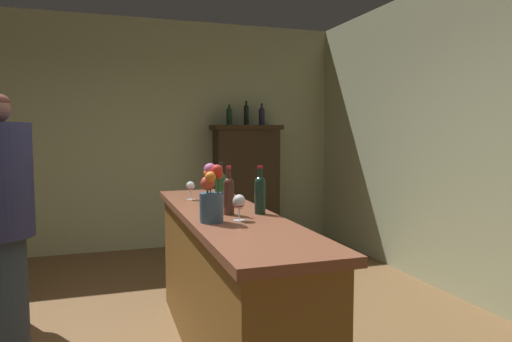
% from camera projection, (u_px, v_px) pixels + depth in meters
% --- Properties ---
extents(wall_back, '(5.72, 0.12, 2.95)m').
position_uv_depth(wall_back, '(124.00, 135.00, 5.89)').
color(wall_back, '#B4BB91').
rests_on(wall_back, ground).
extents(bar_counter, '(0.58, 2.48, 0.99)m').
position_uv_depth(bar_counter, '(227.00, 285.00, 3.07)').
color(bar_counter, brown).
rests_on(bar_counter, ground).
extents(display_cabinet, '(0.91, 0.40, 1.61)m').
position_uv_depth(display_cabinet, '(246.00, 183.00, 6.16)').
color(display_cabinet, '#312315').
rests_on(display_cabinet, ground).
extents(wine_bottle_malbec, '(0.07, 0.07, 0.31)m').
position_uv_depth(wine_bottle_malbec, '(260.00, 193.00, 2.97)').
color(wine_bottle_malbec, '#173024').
rests_on(wine_bottle_malbec, bar_counter).
extents(wine_bottle_pinot, '(0.07, 0.07, 0.31)m').
position_uv_depth(wine_bottle_pinot, '(229.00, 194.00, 2.94)').
color(wine_bottle_pinot, '#46281D').
rests_on(wine_bottle_pinot, bar_counter).
extents(wine_bottle_syrah, '(0.07, 0.07, 0.31)m').
position_uv_depth(wine_bottle_syrah, '(221.00, 187.00, 3.31)').
color(wine_bottle_syrah, '#215229').
rests_on(wine_bottle_syrah, bar_counter).
extents(wine_glass_front, '(0.08, 0.08, 0.16)m').
position_uv_depth(wine_glass_front, '(239.00, 203.00, 2.74)').
color(wine_glass_front, white).
rests_on(wine_glass_front, bar_counter).
extents(wine_glass_mid, '(0.07, 0.07, 0.14)m').
position_uv_depth(wine_glass_mid, '(190.00, 187.00, 3.59)').
color(wine_glass_mid, white).
rests_on(wine_glass_mid, bar_counter).
extents(flower_arrangement, '(0.14, 0.14, 0.35)m').
position_uv_depth(flower_arrangement, '(212.00, 196.00, 2.68)').
color(flower_arrangement, '#3A5970').
rests_on(flower_arrangement, bar_counter).
extents(cheese_plate, '(0.20, 0.20, 0.01)m').
position_uv_depth(cheese_plate, '(213.00, 198.00, 3.67)').
color(cheese_plate, white).
rests_on(cheese_plate, bar_counter).
extents(display_bottle_left, '(0.08, 0.08, 0.28)m').
position_uv_depth(display_bottle_left, '(229.00, 115.00, 6.01)').
color(display_bottle_left, '#183421').
rests_on(display_bottle_left, display_cabinet).
extents(display_bottle_midleft, '(0.06, 0.06, 0.33)m').
position_uv_depth(display_bottle_midleft, '(246.00, 114.00, 6.08)').
color(display_bottle_midleft, black).
rests_on(display_bottle_midleft, display_cabinet).
extents(display_bottle_center, '(0.08, 0.08, 0.29)m').
position_uv_depth(display_bottle_center, '(262.00, 115.00, 6.15)').
color(display_bottle_center, '#24233D').
rests_on(display_bottle_center, display_cabinet).
extents(patron_redhead, '(0.38, 0.38, 1.58)m').
position_uv_depth(patron_redhead, '(0.00, 217.00, 3.58)').
color(patron_redhead, brown).
rests_on(patron_redhead, ground).
extents(patron_tall, '(0.40, 0.40, 1.75)m').
position_uv_depth(patron_tall, '(0.00, 225.00, 2.80)').
color(patron_tall, '#2A3744').
rests_on(patron_tall, ground).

